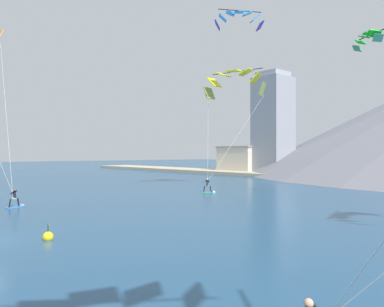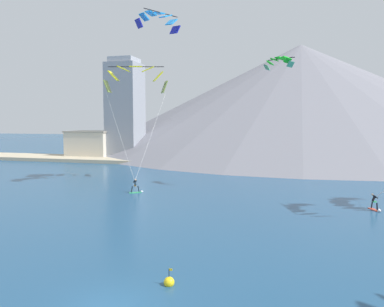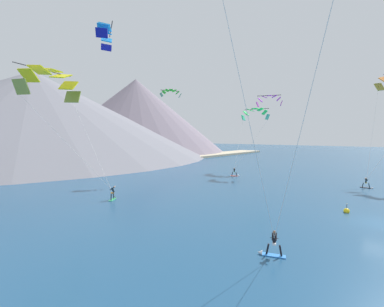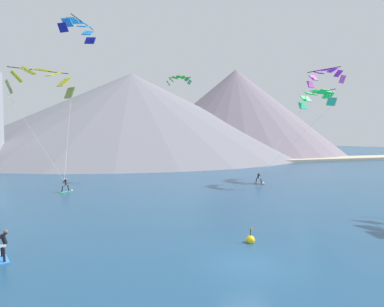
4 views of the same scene
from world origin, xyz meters
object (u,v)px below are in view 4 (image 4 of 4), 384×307
(kitesurfer_near_trail, at_px, (260,180))
(parafoil_kite_distant_high_outer, at_px, (78,27))
(parafoil_kite_near_trail, at_px, (316,97))
(parafoil_kite_distant_mid_solo, at_px, (325,75))
(kitesurfer_far_left, at_px, (67,187))
(race_marker_buoy, at_px, (250,240))
(kitesurfer_near_lead, at_px, (3,250))
(parafoil_kite_distant_low_drift, at_px, (179,79))
(parafoil_kite_far_left, at_px, (41,79))

(kitesurfer_near_trail, relative_size, parafoil_kite_distant_high_outer, 0.32)
(parafoil_kite_near_trail, height_order, parafoil_kite_distant_mid_solo, parafoil_kite_distant_mid_solo)
(kitesurfer_far_left, height_order, parafoil_kite_distant_mid_solo, parafoil_kite_distant_mid_solo)
(race_marker_buoy, bearing_deg, kitesurfer_far_left, 117.27)
(kitesurfer_near_lead, relative_size, parafoil_kite_near_trail, 0.14)
(kitesurfer_far_left, distance_m, parafoil_kite_distant_mid_solo, 37.58)
(parafoil_kite_distant_high_outer, xyz_separation_m, parafoil_kite_distant_low_drift, (14.38, 2.20, -5.34))
(kitesurfer_far_left, height_order, parafoil_kite_far_left, parafoil_kite_far_left)
(kitesurfer_near_lead, distance_m, kitesurfer_near_trail, 33.16)
(kitesurfer_near_trail, height_order, parafoil_kite_far_left, parafoil_kite_far_left)
(kitesurfer_near_lead, xyz_separation_m, parafoil_kite_distant_low_drift, (18.07, 26.26, 15.09))
(kitesurfer_near_trail, distance_m, parafoil_kite_distant_high_outer, 32.00)
(kitesurfer_near_trail, xyz_separation_m, parafoil_kite_distant_mid_solo, (8.60, -2.91, 14.87))
(parafoil_kite_near_trail, height_order, parafoil_kite_distant_high_outer, parafoil_kite_distant_high_outer)
(parafoil_kite_distant_low_drift, height_order, race_marker_buoy, parafoil_kite_distant_low_drift)
(parafoil_kite_near_trail, height_order, parafoil_kite_distant_low_drift, parafoil_kite_distant_low_drift)
(parafoil_kite_far_left, height_order, parafoil_kite_distant_high_outer, parafoil_kite_distant_high_outer)
(parafoil_kite_distant_low_drift, bearing_deg, parafoil_kite_far_left, 172.81)
(kitesurfer_near_trail, bearing_deg, parafoil_kite_far_left, 160.30)
(parafoil_kite_near_trail, bearing_deg, parafoil_kite_distant_high_outer, 172.81)
(kitesurfer_near_trail, height_order, parafoil_kite_near_trail, parafoil_kite_near_trail)
(parafoil_kite_distant_high_outer, bearing_deg, kitesurfer_near_lead, -98.70)
(parafoil_kite_far_left, height_order, race_marker_buoy, parafoil_kite_far_left)
(kitesurfer_near_trail, xyz_separation_m, kitesurfer_far_left, (-25.54, 2.30, 0.06))
(kitesurfer_near_lead, xyz_separation_m, parafoil_kite_distant_high_outer, (3.68, 24.05, 20.43))
(kitesurfer_near_trail, height_order, parafoil_kite_distant_high_outer, parafoil_kite_distant_high_outer)
(race_marker_buoy, bearing_deg, kitesurfer_near_trail, 56.23)
(parafoil_kite_distant_high_outer, xyz_separation_m, parafoil_kite_distant_mid_solo, (32.57, -8.64, -5.55))
(parafoil_kite_near_trail, relative_size, parafoil_kite_distant_low_drift, 3.44)
(kitesurfer_far_left, bearing_deg, parafoil_kite_distant_mid_solo, -8.67)
(parafoil_kite_near_trail, xyz_separation_m, parafoil_kite_distant_low_drift, (-20.52, 6.61, 2.61))
(parafoil_kite_far_left, bearing_deg, kitesurfer_far_left, -66.72)
(kitesurfer_near_lead, xyz_separation_m, kitesurfer_far_left, (2.10, 20.62, 0.07))
(kitesurfer_near_trail, xyz_separation_m, parafoil_kite_near_trail, (10.94, 1.33, 12.48))
(parafoil_kite_near_trail, bearing_deg, kitesurfer_far_left, 178.48)
(kitesurfer_far_left, xyz_separation_m, parafoil_kite_distant_low_drift, (15.96, 5.64, 15.02))
(parafoil_kite_far_left, xyz_separation_m, race_marker_buoy, (15.27, -30.96, -14.60))
(race_marker_buoy, bearing_deg, parafoil_kite_distant_mid_solo, 38.30)
(kitesurfer_near_trail, xyz_separation_m, parafoil_kite_distant_high_outer, (-23.96, 5.73, 20.42))
(parafoil_kite_distant_low_drift, bearing_deg, parafoil_kite_near_trail, -17.85)
(kitesurfer_near_lead, bearing_deg, kitesurfer_far_left, 84.17)
(race_marker_buoy, bearing_deg, kitesurfer_near_lead, 170.81)
(parafoil_kite_distant_mid_solo, height_order, race_marker_buoy, parafoil_kite_distant_mid_solo)
(parafoil_kite_far_left, height_order, parafoil_kite_distant_mid_solo, parafoil_kite_far_left)
(kitesurfer_near_trail, relative_size, kitesurfer_far_left, 0.98)
(parafoil_kite_distant_mid_solo, bearing_deg, kitesurfer_far_left, 171.33)
(parafoil_kite_distant_mid_solo, bearing_deg, parafoil_kite_distant_high_outer, 165.14)
(parafoil_kite_near_trail, bearing_deg, race_marker_buoy, -138.44)
(kitesurfer_near_trail, relative_size, parafoil_kite_distant_mid_solo, 0.33)
(parafoil_kite_distant_low_drift, height_order, parafoil_kite_distant_mid_solo, parafoil_kite_distant_mid_solo)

